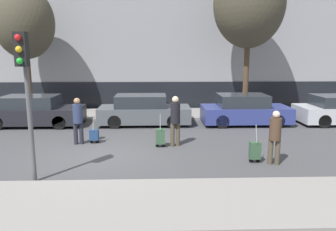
{
  "coord_description": "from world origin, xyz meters",
  "views": [
    {
      "loc": [
        1.8,
        -10.4,
        3.26
      ],
      "look_at": [
        2.23,
        1.8,
        0.95
      ],
      "focal_mm": 35.0,
      "sensor_mm": 36.0,
      "label": 1
    }
  ],
  "objects_px": {
    "pedestrian_center": "(175,118)",
    "trolley_left": "(94,135)",
    "parked_car_0": "(34,112)",
    "trolley_center": "(160,136)",
    "traffic_light": "(25,78)",
    "bare_tree_down_street": "(24,23)",
    "trolley_right": "(255,150)",
    "pedestrian_right": "(275,134)",
    "parked_bicycle": "(153,107)",
    "bare_tree_near_crossing": "(249,4)",
    "pedestrian_left": "(78,118)",
    "parked_car_2": "(244,110)",
    "parked_car_1": "(144,111)"
  },
  "relations": [
    {
      "from": "parked_bicycle",
      "to": "pedestrian_left",
      "type": "bearing_deg",
      "value": -115.8
    },
    {
      "from": "bare_tree_down_street",
      "to": "parked_car_0",
      "type": "bearing_deg",
      "value": -66.66
    },
    {
      "from": "pedestrian_left",
      "to": "trolley_center",
      "type": "xyz_separation_m",
      "value": [
        2.98,
        -0.49,
        -0.58
      ]
    },
    {
      "from": "trolley_left",
      "to": "traffic_light",
      "type": "bearing_deg",
      "value": -102.82
    },
    {
      "from": "pedestrian_center",
      "to": "traffic_light",
      "type": "height_order",
      "value": "traffic_light"
    },
    {
      "from": "trolley_left",
      "to": "trolley_right",
      "type": "height_order",
      "value": "trolley_right"
    },
    {
      "from": "pedestrian_center",
      "to": "trolley_right",
      "type": "relative_size",
      "value": 1.53
    },
    {
      "from": "pedestrian_center",
      "to": "trolley_center",
      "type": "bearing_deg",
      "value": -179.95
    },
    {
      "from": "parked_car_0",
      "to": "bare_tree_near_crossing",
      "type": "bearing_deg",
      "value": 10.36
    },
    {
      "from": "parked_car_1",
      "to": "bare_tree_near_crossing",
      "type": "distance_m",
      "value": 7.51
    },
    {
      "from": "pedestrian_right",
      "to": "parked_car_0",
      "type": "bearing_deg",
      "value": 167.94
    },
    {
      "from": "parked_car_0",
      "to": "trolley_center",
      "type": "relative_size",
      "value": 3.61
    },
    {
      "from": "traffic_light",
      "to": "bare_tree_down_street",
      "type": "bearing_deg",
      "value": 110.53
    },
    {
      "from": "trolley_center",
      "to": "trolley_right",
      "type": "relative_size",
      "value": 1.01
    },
    {
      "from": "bare_tree_down_street",
      "to": "parked_bicycle",
      "type": "bearing_deg",
      "value": -1.69
    },
    {
      "from": "trolley_center",
      "to": "bare_tree_down_street",
      "type": "distance_m",
      "value": 10.2
    },
    {
      "from": "bare_tree_down_street",
      "to": "pedestrian_right",
      "type": "bearing_deg",
      "value": -38.71
    },
    {
      "from": "parked_car_0",
      "to": "pedestrian_center",
      "type": "bearing_deg",
      "value": -30.12
    },
    {
      "from": "parked_car_0",
      "to": "parked_car_2",
      "type": "xyz_separation_m",
      "value": [
        9.75,
        -0.07,
        0.01
      ]
    },
    {
      "from": "pedestrian_left",
      "to": "pedestrian_right",
      "type": "relative_size",
      "value": 1.05
    },
    {
      "from": "parked_car_2",
      "to": "bare_tree_near_crossing",
      "type": "height_order",
      "value": "bare_tree_near_crossing"
    },
    {
      "from": "pedestrian_center",
      "to": "parked_bicycle",
      "type": "height_order",
      "value": "pedestrian_center"
    },
    {
      "from": "trolley_right",
      "to": "bare_tree_down_street",
      "type": "distance_m",
      "value": 13.27
    },
    {
      "from": "trolley_center",
      "to": "bare_tree_down_street",
      "type": "height_order",
      "value": "bare_tree_down_street"
    },
    {
      "from": "traffic_light",
      "to": "bare_tree_near_crossing",
      "type": "bearing_deg",
      "value": 48.54
    },
    {
      "from": "pedestrian_right",
      "to": "bare_tree_down_street",
      "type": "relative_size",
      "value": 0.25
    },
    {
      "from": "pedestrian_left",
      "to": "parked_bicycle",
      "type": "relative_size",
      "value": 0.96
    },
    {
      "from": "parked_car_2",
      "to": "bare_tree_near_crossing",
      "type": "distance_m",
      "value": 5.42
    },
    {
      "from": "pedestrian_left",
      "to": "parked_car_0",
      "type": "bearing_deg",
      "value": -60.84
    },
    {
      "from": "parked_car_1",
      "to": "traffic_light",
      "type": "bearing_deg",
      "value": -110.31
    },
    {
      "from": "pedestrian_left",
      "to": "bare_tree_near_crossing",
      "type": "distance_m",
      "value": 10.26
    },
    {
      "from": "trolley_center",
      "to": "bare_tree_near_crossing",
      "type": "bearing_deg",
      "value": 51.43
    },
    {
      "from": "pedestrian_right",
      "to": "bare_tree_near_crossing",
      "type": "distance_m",
      "value": 9.07
    },
    {
      "from": "parked_bicycle",
      "to": "bare_tree_near_crossing",
      "type": "relative_size",
      "value": 0.23
    },
    {
      "from": "trolley_center",
      "to": "traffic_light",
      "type": "distance_m",
      "value": 5.13
    },
    {
      "from": "parked_car_2",
      "to": "trolley_right",
      "type": "height_order",
      "value": "parked_car_2"
    },
    {
      "from": "pedestrian_right",
      "to": "traffic_light",
      "type": "xyz_separation_m",
      "value": [
        -6.66,
        -1.22,
        1.76
      ]
    },
    {
      "from": "traffic_light",
      "to": "bare_tree_down_street",
      "type": "distance_m",
      "value": 10.22
    },
    {
      "from": "pedestrian_left",
      "to": "pedestrian_center",
      "type": "height_order",
      "value": "pedestrian_center"
    },
    {
      "from": "traffic_light",
      "to": "parked_bicycle",
      "type": "height_order",
      "value": "traffic_light"
    },
    {
      "from": "parked_car_2",
      "to": "trolley_right",
      "type": "distance_m",
      "value": 5.61
    },
    {
      "from": "traffic_light",
      "to": "parked_bicycle",
      "type": "relative_size",
      "value": 2.12
    },
    {
      "from": "pedestrian_center",
      "to": "trolley_left",
      "type": "bearing_deg",
      "value": 157.75
    },
    {
      "from": "trolley_right",
      "to": "bare_tree_near_crossing",
      "type": "height_order",
      "value": "bare_tree_near_crossing"
    },
    {
      "from": "pedestrian_center",
      "to": "parked_bicycle",
      "type": "xyz_separation_m",
      "value": [
        -0.85,
        5.87,
        -0.54
      ]
    },
    {
      "from": "trolley_left",
      "to": "parked_bicycle",
      "type": "relative_size",
      "value": 0.59
    },
    {
      "from": "trolley_left",
      "to": "pedestrian_center",
      "type": "bearing_deg",
      "value": -8.95
    },
    {
      "from": "pedestrian_center",
      "to": "traffic_light",
      "type": "bearing_deg",
      "value": -152.52
    },
    {
      "from": "parked_car_2",
      "to": "parked_car_0",
      "type": "bearing_deg",
      "value": 179.59
    },
    {
      "from": "bare_tree_down_street",
      "to": "pedestrian_center",
      "type": "bearing_deg",
      "value": -39.54
    }
  ]
}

